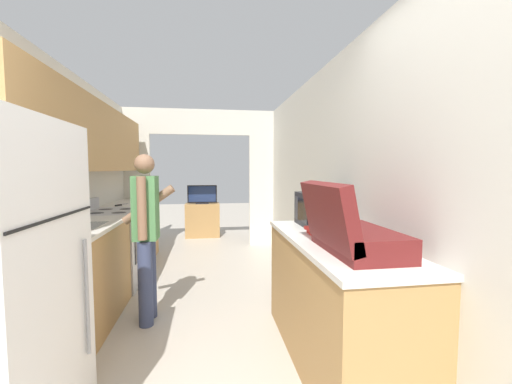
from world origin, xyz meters
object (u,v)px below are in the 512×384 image
(range_oven, at_px, (113,248))
(microwave, at_px, (321,209))
(knife, at_px, (120,205))
(tv_cabinet, at_px, (203,220))
(person, at_px, (146,234))
(suitcase, at_px, (348,231))
(book_stack, at_px, (322,231))
(television, at_px, (202,195))

(range_oven, bearing_deg, microwave, -31.59)
(knife, bearing_deg, range_oven, -56.64)
(range_oven, relative_size, knife, 3.19)
(microwave, distance_m, tv_cabinet, 4.23)
(tv_cabinet, bearing_deg, person, -96.84)
(suitcase, relative_size, book_stack, 2.55)
(tv_cabinet, height_order, television, television)
(suitcase, bearing_deg, book_stack, 87.24)
(microwave, bearing_deg, knife, 139.22)
(range_oven, xyz_separation_m, tv_cabinet, (1.03, 2.69, -0.12))
(range_oven, xyz_separation_m, knife, (-0.07, 0.59, 0.46))
(television, bearing_deg, knife, -118.08)
(book_stack, bearing_deg, microwave, 70.76)
(person, xyz_separation_m, suitcase, (1.41, -1.21, 0.22))
(book_stack, xyz_separation_m, television, (-0.99, 4.37, -0.06))
(range_oven, xyz_separation_m, person, (0.59, -1.00, 0.37))
(book_stack, bearing_deg, tv_cabinet, 102.65)
(tv_cabinet, xyz_separation_m, television, (0.00, -0.04, 0.54))
(range_oven, distance_m, knife, 0.76)
(person, relative_size, book_stack, 5.84)
(suitcase, xyz_separation_m, microwave, (0.16, 0.88, 0.02))
(range_oven, bearing_deg, knife, 96.47)
(range_oven, relative_size, suitcase, 1.56)
(range_oven, relative_size, book_stack, 3.97)
(person, bearing_deg, book_stack, -115.10)
(person, distance_m, television, 3.68)
(suitcase, relative_size, tv_cabinet, 0.96)
(person, distance_m, tv_cabinet, 3.75)
(range_oven, bearing_deg, tv_cabinet, 69.06)
(range_oven, bearing_deg, suitcase, -47.90)
(range_oven, distance_m, microwave, 2.60)
(person, xyz_separation_m, knife, (-0.65, 1.60, 0.10))
(microwave, xyz_separation_m, television, (-1.13, 3.98, -0.18))
(suitcase, bearing_deg, person, 139.46)
(range_oven, bearing_deg, television, 68.76)
(range_oven, relative_size, tv_cabinet, 1.50)
(suitcase, height_order, microwave, suitcase)
(tv_cabinet, bearing_deg, range_oven, -110.94)
(person, distance_m, book_stack, 1.61)
(person, relative_size, knife, 4.70)
(microwave, height_order, book_stack, microwave)
(range_oven, xyz_separation_m, microwave, (2.16, -1.33, 0.60))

